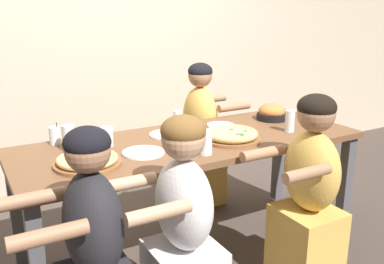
{
  "coord_description": "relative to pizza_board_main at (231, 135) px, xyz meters",
  "views": [
    {
      "loc": [
        -1.25,
        -2.21,
        1.56
      ],
      "look_at": [
        0.0,
        0.0,
        0.82
      ],
      "focal_mm": 40.0,
      "sensor_mm": 36.0,
      "label": 1
    }
  ],
  "objects": [
    {
      "name": "drinking_glass_c",
      "position": [
        -0.92,
        0.3,
        0.04
      ],
      "size": [
        0.07,
        0.07,
        0.15
      ],
      "color": "silver",
      "rests_on": "dining_table"
    },
    {
      "name": "empty_plate_a",
      "position": [
        -0.3,
        0.29,
        -0.03
      ],
      "size": [
        0.23,
        0.23,
        0.02
      ],
      "color": "white",
      "rests_on": "dining_table"
    },
    {
      "name": "drinking_glass_b",
      "position": [
        -0.28,
        -0.15,
        0.04
      ],
      "size": [
        0.08,
        0.08,
        0.14
      ],
      "color": "silver",
      "rests_on": "dining_table"
    },
    {
      "name": "drinking_glass_e",
      "position": [
        -0.14,
        0.44,
        0.02
      ],
      "size": [
        0.06,
        0.06,
        0.11
      ],
      "color": "silver",
      "rests_on": "dining_table"
    },
    {
      "name": "skillet_bowl",
      "position": [
        0.55,
        0.28,
        0.02
      ],
      "size": [
        0.32,
        0.22,
        0.12
      ],
      "color": "black",
      "rests_on": "dining_table"
    },
    {
      "name": "dining_table",
      "position": [
        -0.21,
        0.13,
        -0.12
      ],
      "size": [
        2.17,
        0.82,
        0.77
      ],
      "color": "brown",
      "rests_on": "ground"
    },
    {
      "name": "diner_near_midright",
      "position": [
        0.19,
        -0.5,
        -0.28
      ],
      "size": [
        0.51,
        0.4,
        1.13
      ],
      "rotation": [
        0.0,
        0.0,
        1.57
      ],
      "color": "gold",
      "rests_on": "ground"
    },
    {
      "name": "empty_plate_c",
      "position": [
        0.12,
        0.31,
        -0.03
      ],
      "size": [
        0.19,
        0.19,
        0.02
      ],
      "color": "white",
      "rests_on": "dining_table"
    },
    {
      "name": "ground_plane",
      "position": [
        -0.21,
        0.13,
        -0.8
      ],
      "size": [
        18.0,
        18.0,
        0.0
      ],
      "primitive_type": "plane",
      "color": "#423833",
      "rests_on": "ground"
    },
    {
      "name": "diner_far_midright",
      "position": [
        0.23,
        0.76,
        -0.27
      ],
      "size": [
        0.51,
        0.4,
        1.16
      ],
      "rotation": [
        0.0,
        0.0,
        -1.57
      ],
      "color": "gold",
      "rests_on": "ground"
    },
    {
      "name": "pizza_board_second",
      "position": [
        -0.9,
        0.0,
        -0.01
      ],
      "size": [
        0.35,
        0.35,
        0.05
      ],
      "color": "brown",
      "rests_on": "dining_table"
    },
    {
      "name": "diner_near_midleft",
      "position": [
        -0.61,
        -0.5,
        -0.29
      ],
      "size": [
        0.51,
        0.4,
        1.11
      ],
      "rotation": [
        0.0,
        0.0,
        1.57
      ],
      "color": "silver",
      "rests_on": "ground"
    },
    {
      "name": "cocktail_glass_blue",
      "position": [
        -0.97,
        0.46,
        0.02
      ],
      "size": [
        0.07,
        0.07,
        0.13
      ],
      "color": "silver",
      "rests_on": "dining_table"
    },
    {
      "name": "empty_plate_b",
      "position": [
        -0.57,
        0.03,
        -0.03
      ],
      "size": [
        0.24,
        0.24,
        0.02
      ],
      "color": "white",
      "rests_on": "dining_table"
    },
    {
      "name": "drinking_glass_d",
      "position": [
        0.44,
        -0.03,
        0.03
      ],
      "size": [
        0.06,
        0.06,
        0.14
      ],
      "color": "silver",
      "rests_on": "dining_table"
    },
    {
      "name": "restaurant_back_panel",
      "position": [
        -0.21,
        1.53,
        0.8
      ],
      "size": [
        10.0,
        0.06,
        3.2
      ],
      "primitive_type": "cube",
      "color": "beige",
      "rests_on": "ground"
    },
    {
      "name": "drinking_glass_f",
      "position": [
        0.75,
        -0.01,
        0.03
      ],
      "size": [
        0.07,
        0.07,
        0.13
      ],
      "color": "silver",
      "rests_on": "dining_table"
    },
    {
      "name": "drinking_glass_a",
      "position": [
        -0.71,
        0.26,
        0.02
      ],
      "size": [
        0.07,
        0.07,
        0.12
      ],
      "color": "silver",
      "rests_on": "dining_table"
    },
    {
      "name": "pizza_board_main",
      "position": [
        0.0,
        0.0,
        0.0
      ],
      "size": [
        0.36,
        0.36,
        0.06
      ],
      "color": "brown",
      "rests_on": "dining_table"
    }
  ]
}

